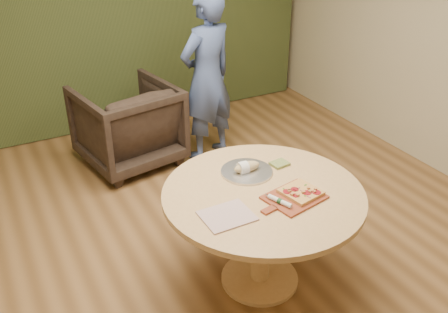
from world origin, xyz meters
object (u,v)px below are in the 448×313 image
bread_roll (246,167)px  cutlery_roll (280,201)px  flatbread_pizza (301,192)px  pedestal_table (263,209)px  serving_tray (247,171)px  pizza_paddle (293,198)px  person_standing (207,78)px  armchair (127,121)px

bread_roll → cutlery_roll: bearing=-91.6°
flatbread_pizza → cutlery_roll: 0.18m
pedestal_table → serving_tray: bearing=84.3°
pedestal_table → flatbread_pizza: size_ratio=5.08×
flatbread_pizza → bread_roll: bread_roll is taller
cutlery_roll → flatbread_pizza: bearing=-11.0°
pedestal_table → flatbread_pizza: flatbread_pizza is taller
pizza_paddle → person_standing: 2.06m
flatbread_pizza → serving_tray: bearing=110.6°
bread_roll → armchair: size_ratio=0.21×
flatbread_pizza → person_standing: (0.33, 2.01, 0.07)m
pedestal_table → cutlery_roll: cutlery_roll is taller
flatbread_pizza → serving_tray: size_ratio=0.73×
serving_tray → pizza_paddle: bearing=-77.8°
pizza_paddle → serving_tray: bearing=90.9°
serving_tray → bread_roll: bearing=180.0°
cutlery_roll → person_standing: person_standing is taller
pedestal_table → armchair: (-0.25, 2.10, -0.16)m
flatbread_pizza → bread_roll: 0.44m
flatbread_pizza → bread_roll: (-0.16, 0.41, 0.02)m
pedestal_table → bread_roll: 0.32m
serving_tray → armchair: armchair is taller
pizza_paddle → cutlery_roll: size_ratio=2.42×
pedestal_table → armchair: bearing=96.7°
pizza_paddle → bread_roll: (-0.10, 0.42, 0.04)m
bread_roll → armchair: bearing=98.1°
flatbread_pizza → cutlery_roll: size_ratio=1.33×
pizza_paddle → armchair: (-0.36, 2.26, -0.31)m
pizza_paddle → serving_tray: serving_tray is taller
pizza_paddle → flatbread_pizza: size_ratio=1.81×
pizza_paddle → flatbread_pizza: 0.07m
flatbread_pizza → person_standing: person_standing is taller
serving_tray → bread_roll: size_ratio=1.84×
pizza_paddle → serving_tray: 0.43m
armchair → cutlery_roll: bearing=86.3°
serving_tray → bread_roll: bread_roll is taller
armchair → person_standing: 0.89m
bread_roll → person_standing: 1.67m
flatbread_pizza → cutlery_roll: (-0.18, -0.03, 0.00)m
armchair → bread_roll: bearing=88.2°
pedestal_table → pizza_paddle: (0.12, -0.16, 0.15)m
pedestal_table → person_standing: (0.51, 1.86, 0.24)m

